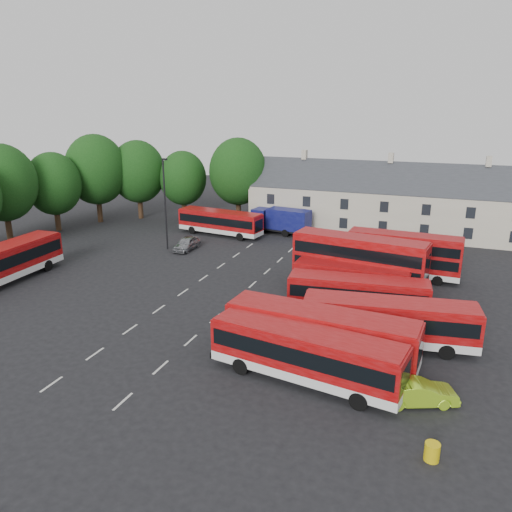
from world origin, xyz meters
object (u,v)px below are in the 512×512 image
(silver_car, at_px, (187,243))
(grit_bin, at_px, (432,452))
(bus_row_a, at_px, (306,351))
(lamppost, at_px, (165,202))
(lime_car, at_px, (418,393))
(bus_dd_south, at_px, (359,259))
(bus_west, at_px, (4,261))
(box_truck, at_px, (282,220))

(silver_car, bearing_deg, grit_bin, -45.32)
(bus_row_a, relative_size, lamppost, 1.17)
(bus_row_a, xyz_separation_m, lime_car, (6.45, -0.06, -1.28))
(bus_row_a, bearing_deg, bus_dd_south, 98.36)
(bus_dd_south, height_order, bus_west, bus_dd_south)
(bus_west, relative_size, box_truck, 1.60)
(bus_dd_south, height_order, lamppost, lamppost)
(silver_car, relative_size, grit_bin, 4.93)
(bus_dd_south, xyz_separation_m, box_truck, (-12.34, 16.11, -0.89))
(box_truck, bearing_deg, bus_row_a, -61.79)
(silver_car, bearing_deg, bus_row_a, -48.96)
(bus_dd_south, xyz_separation_m, bus_west, (-30.59, -9.94, -0.64))
(bus_dd_south, bearing_deg, lime_car, -61.50)
(grit_bin, bearing_deg, bus_row_a, 148.14)
(bus_dd_south, distance_m, silver_car, 21.00)
(bus_row_a, distance_m, bus_dd_south, 16.76)
(bus_west, xyz_separation_m, box_truck, (18.25, 26.04, -0.25))
(grit_bin, bearing_deg, bus_dd_south, 108.47)
(box_truck, xyz_separation_m, silver_car, (-7.83, -10.60, -1.09))
(bus_west, bearing_deg, silver_car, -35.67)
(bus_row_a, relative_size, box_truck, 1.55)
(bus_dd_south, distance_m, box_truck, 20.31)
(bus_west, relative_size, silver_car, 2.82)
(bus_dd_south, distance_m, grit_bin, 22.59)
(bus_west, bearing_deg, lamppost, -30.57)
(box_truck, bearing_deg, grit_bin, -54.55)
(lamppost, bearing_deg, silver_car, 13.43)
(lamppost, bearing_deg, grit_bin, -41.75)
(bus_dd_south, relative_size, box_truck, 1.55)
(bus_dd_south, height_order, silver_car, bus_dd_south)
(box_truck, relative_size, silver_car, 1.76)
(bus_dd_south, height_order, box_truck, bus_dd_south)
(bus_west, xyz_separation_m, lamppost, (8.25, 14.92, 3.37))
(silver_car, height_order, lamppost, lamppost)
(bus_row_a, distance_m, lime_car, 6.57)
(lamppost, bearing_deg, lime_car, -37.34)
(bus_row_a, relative_size, silver_car, 2.73)
(box_truck, bearing_deg, lime_car, -52.61)
(bus_row_a, height_order, bus_dd_south, bus_dd_south)
(lime_car, height_order, lamppost, lamppost)
(bus_row_a, distance_m, lamppost, 31.20)
(grit_bin, bearing_deg, lime_car, 101.32)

